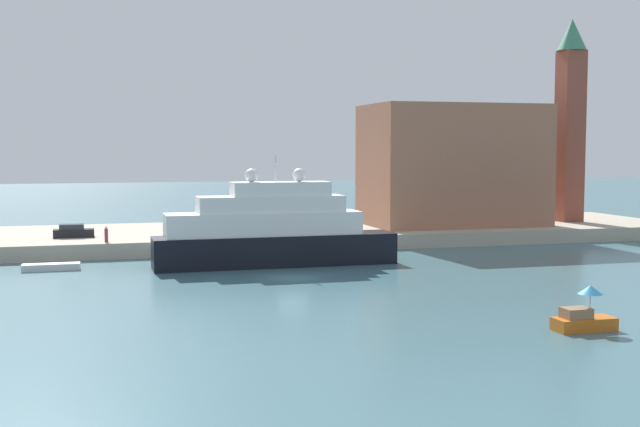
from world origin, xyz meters
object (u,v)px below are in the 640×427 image
object	(u,v)px
mooring_bollard	(325,232)
person_figure	(106,235)
large_yacht	(272,232)
parked_car	(73,232)
bell_tower	(570,113)
harbor_building	(453,165)
small_motorboat	(584,316)
work_barge	(51,267)

from	to	relation	value
mooring_bollard	person_figure	bearing A→B (deg)	179.64
large_yacht	person_figure	size ratio (longest dim) A/B	14.32
parked_car	mooring_bollard	bearing A→B (deg)	-12.30
bell_tower	person_figure	size ratio (longest dim) A/B	16.14
harbor_building	small_motorboat	bearing A→B (deg)	-106.11
small_motorboat	parked_car	xyz separation A→B (m)	(-30.75, 47.32, 1.34)
harbor_building	mooring_bollard	xyz separation A→B (m)	(-18.84, -8.13, -7.01)
mooring_bollard	harbor_building	bearing A→B (deg)	23.34
large_yacht	small_motorboat	xyz separation A→B (m)	(12.44, -31.88, -2.34)
bell_tower	mooring_bollard	distance (m)	38.60
bell_tower	parked_car	size ratio (longest dim) A/B	6.18
small_motorboat	mooring_bollard	size ratio (longest dim) A/B	4.99
work_barge	mooring_bollard	distance (m)	28.92
work_barge	mooring_bollard	xyz separation A→B (m)	(27.98, 7.12, 1.68)
work_barge	bell_tower	distance (m)	66.75
large_yacht	mooring_bollard	world-z (taller)	large_yacht
large_yacht	parked_car	xyz separation A→B (m)	(-18.31, 15.44, -1.00)
small_motorboat	parked_car	distance (m)	56.45
work_barge	harbor_building	bearing A→B (deg)	18.05
small_motorboat	parked_car	bearing A→B (deg)	123.02
large_yacht	bell_tower	size ratio (longest dim) A/B	0.89
work_barge	small_motorboat	bearing A→B (deg)	-46.72
work_barge	person_figure	bearing A→B (deg)	55.37
person_figure	work_barge	bearing A→B (deg)	-124.63
small_motorboat	bell_tower	world-z (taller)	bell_tower
parked_car	mooring_bollard	world-z (taller)	parked_car
work_barge	parked_car	size ratio (longest dim) A/B	1.21
bell_tower	person_figure	xyz separation A→B (m)	(-58.16, -7.92, -13.27)
bell_tower	harbor_building	bearing A→B (deg)	179.77
work_barge	bell_tower	size ratio (longest dim) A/B	0.20
person_figure	large_yacht	bearing A→B (deg)	-33.30
small_motorboat	parked_car	size ratio (longest dim) A/B	0.91
work_barge	mooring_bollard	size ratio (longest dim) A/B	6.66
parked_car	mooring_bollard	distance (m)	26.89
small_motorboat	mooring_bollard	xyz separation A→B (m)	(-4.48, 41.59, 1.11)
work_barge	parked_car	distance (m)	13.10
mooring_bollard	bell_tower	bearing A→B (deg)	12.91
large_yacht	work_barge	distance (m)	20.40
work_barge	parked_car	bearing A→B (deg)	82.43
large_yacht	small_motorboat	size ratio (longest dim) A/B	6.05
large_yacht	mooring_bollard	size ratio (longest dim) A/B	30.18
person_figure	mooring_bollard	distance (m)	22.96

